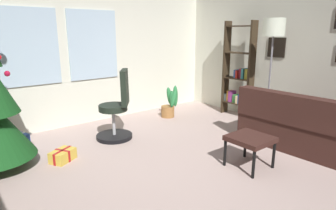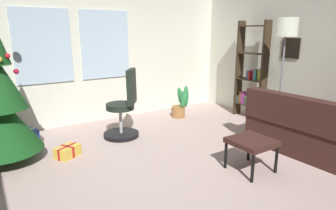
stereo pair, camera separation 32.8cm
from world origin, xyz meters
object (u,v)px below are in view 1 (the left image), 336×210
couch (317,129)px  gift_box_gold (63,156)px  office_chair (117,112)px  bookshelf (238,76)px  footstool (250,141)px  potted_plant (170,104)px  floor_lamp (273,37)px  gift_box_blue (17,144)px

couch → gift_box_gold: couch is taller
office_chair → bookshelf: bearing=-8.2°
footstool → potted_plant: bearing=75.0°
footstool → bookshelf: bookshelf is taller
bookshelf → floor_lamp: floor_lamp is taller
couch → bookshelf: (0.49, 1.79, 0.50)m
footstool → floor_lamp: size_ratio=0.26×
footstool → floor_lamp: (1.42, 0.68, 1.21)m
gift_box_gold → floor_lamp: size_ratio=0.20×
footstool → gift_box_blue: footstool is taller
couch → potted_plant: couch is taller
gift_box_gold → potted_plant: 2.45m
gift_box_gold → potted_plant: bearing=15.9°
office_chair → bookshelf: (2.48, -0.36, 0.37)m
bookshelf → footstool: bearing=-138.0°
gift_box_blue → office_chair: (1.38, -0.36, 0.30)m
footstool → gift_box_gold: 2.39m
office_chair → gift_box_gold: bearing=-164.0°
office_chair → footstool: bearing=-67.9°
bookshelf → floor_lamp: bearing=-108.6°
office_chair → potted_plant: office_chair is taller
couch → floor_lamp: size_ratio=1.00×
bookshelf → potted_plant: 1.43m
office_chair → potted_plant: bearing=15.8°
couch → potted_plant: size_ratio=2.92×
floor_lamp → potted_plant: (-0.81, 1.60, -1.30)m
couch → footstool: 1.25m
footstool → gift_box_gold: size_ratio=1.29×
gift_box_blue → floor_lamp: size_ratio=0.19×
couch → potted_plant: 2.61m
gift_box_gold → office_chair: bearing=16.0°
couch → office_chair: 2.93m
footstool → office_chair: size_ratio=0.44×
gift_box_gold → bookshelf: bearing=-1.3°
gift_box_gold → gift_box_blue: (-0.40, 0.64, 0.06)m
couch → gift_box_blue: couch is taller
office_chair → gift_box_blue: bearing=165.3°
gift_box_gold → floor_lamp: 3.61m
couch → floor_lamp: (0.20, 0.94, 1.26)m
couch → gift_box_blue: 4.20m
office_chair → floor_lamp: size_ratio=0.59×
gift_box_blue → bookshelf: 3.97m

